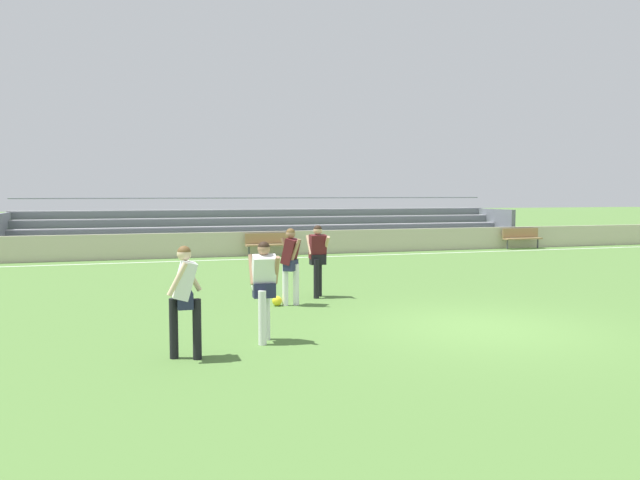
# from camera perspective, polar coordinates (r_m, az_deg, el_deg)

# --- Properties ---
(ground_plane) EXTENTS (160.00, 160.00, 0.00)m
(ground_plane) POSITION_cam_1_polar(r_m,az_deg,el_deg) (11.82, 14.62, -7.81)
(ground_plane) COLOR #517A38
(field_line_sideline) EXTENTS (44.00, 0.12, 0.01)m
(field_line_sideline) POSITION_cam_1_polar(r_m,az_deg,el_deg) (23.69, -1.97, -1.62)
(field_line_sideline) COLOR white
(field_line_sideline) RESTS_ON ground
(sideline_wall) EXTENTS (48.00, 0.16, 0.95)m
(sideline_wall) POSITION_cam_1_polar(r_m,az_deg,el_deg) (24.80, -2.70, -0.26)
(sideline_wall) COLOR beige
(sideline_wall) RESTS_ON ground
(bleacher_stand) EXTENTS (21.79, 3.41, 2.27)m
(bleacher_stand) POSITION_cam_1_polar(r_m,az_deg,el_deg) (27.02, -3.96, 1.10)
(bleacher_stand) COLOR #B2B2B7
(bleacher_stand) RESTS_ON ground
(bench_near_wall_gap) EXTENTS (1.80, 0.40, 0.90)m
(bench_near_wall_gap) POSITION_cam_1_polar(r_m,az_deg,el_deg) (28.87, 18.06, 0.32)
(bench_near_wall_gap) COLOR #99754C
(bench_near_wall_gap) RESTS_ON ground
(bench_far_right) EXTENTS (1.80, 0.40, 0.90)m
(bench_far_right) POSITION_cam_1_polar(r_m,az_deg,el_deg) (24.20, -4.77, -0.22)
(bench_far_right) COLOR #99754C
(bench_far_right) RESTS_ON ground
(player_dark_deep_cover) EXTENTS (0.51, 0.58, 1.70)m
(player_dark_deep_cover) POSITION_cam_1_polar(r_m,az_deg,el_deg) (13.55, -2.72, -1.80)
(player_dark_deep_cover) COLOR white
(player_dark_deep_cover) RESTS_ON ground
(player_dark_trailing_run) EXTENTS (0.44, 0.56, 1.71)m
(player_dark_trailing_run) POSITION_cam_1_polar(r_m,az_deg,el_deg) (14.58, -0.21, -1.33)
(player_dark_trailing_run) COLOR black
(player_dark_trailing_run) RESTS_ON ground
(player_white_challenging) EXTENTS (0.54, 0.44, 1.69)m
(player_white_challenging) POSITION_cam_1_polar(r_m,az_deg,el_deg) (9.38, -12.33, -4.66)
(player_white_challenging) COLOR black
(player_white_challenging) RESTS_ON ground
(player_white_dropping_back) EXTENTS (0.46, 0.54, 1.67)m
(player_white_dropping_back) POSITION_cam_1_polar(r_m,az_deg,el_deg) (10.24, -5.16, -3.90)
(player_white_dropping_back) COLOR white
(player_white_dropping_back) RESTS_ON ground
(soccer_ball) EXTENTS (0.22, 0.22, 0.22)m
(soccer_ball) POSITION_cam_1_polar(r_m,az_deg,el_deg) (13.63, -3.97, -5.60)
(soccer_ball) COLOR yellow
(soccer_ball) RESTS_ON ground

